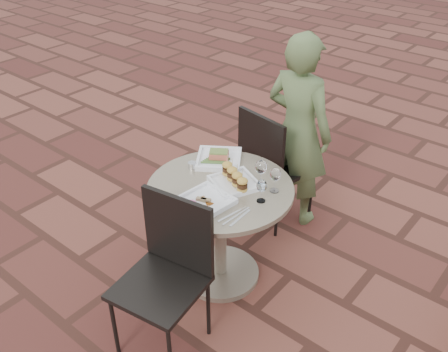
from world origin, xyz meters
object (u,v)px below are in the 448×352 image
Objects in this scene: cafe_table at (220,219)px; chair_far at (270,159)px; chair_near at (168,263)px; plate_sliders at (235,179)px; diner at (298,131)px; plate_tuna at (205,201)px; plate_salmon at (219,158)px.

cafe_table is 0.97× the size of chair_far.
chair_near is 2.71× the size of plate_sliders.
cafe_table is at bearing 92.54° from diner.
plate_sliders is at bearing 87.26° from plate_tuna.
cafe_table is 0.97× the size of chair_near.
chair_far is at bearing 99.69° from cafe_table.
plate_tuna is at bearing 110.29° from chair_far.
plate_salmon is 1.15× the size of plate_sliders.
plate_tuna is at bearing -92.74° from plate_sliders.
cafe_table is 0.32m from plate_tuna.
plate_salmon reaches higher than plate_tuna.
diner is (0.10, 0.19, 0.19)m from chair_far.
chair_near is 2.36× the size of plate_salmon.
chair_far is 0.94m from plate_tuna.
chair_near is at bearing -82.51° from plate_tuna.
chair_far is 2.71× the size of plate_sliders.
chair_near is at bearing 109.47° from chair_far.
chair_far is 2.36× the size of plate_salmon.
plate_sliders is (0.18, -0.65, 0.22)m from chair_far.
chair_near is 0.85m from plate_salmon.
chair_far and chair_near have the same top height.
cafe_table is 0.56m from chair_near.
chair_near is at bearing -80.65° from cafe_table.
chair_near is at bearing 95.65° from diner.
chair_near reaches higher than cafe_table.
chair_near reaches higher than plate_tuna.
plate_sliders is (0.07, -0.84, 0.03)m from diner.
diner is 4.94× the size of plate_tuna.
plate_salmon is 0.48m from plate_tuna.
chair_far reaches higher than plate_salmon.
cafe_table is 0.61× the size of diner.
plate_salmon is at bearing 76.37° from diner.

